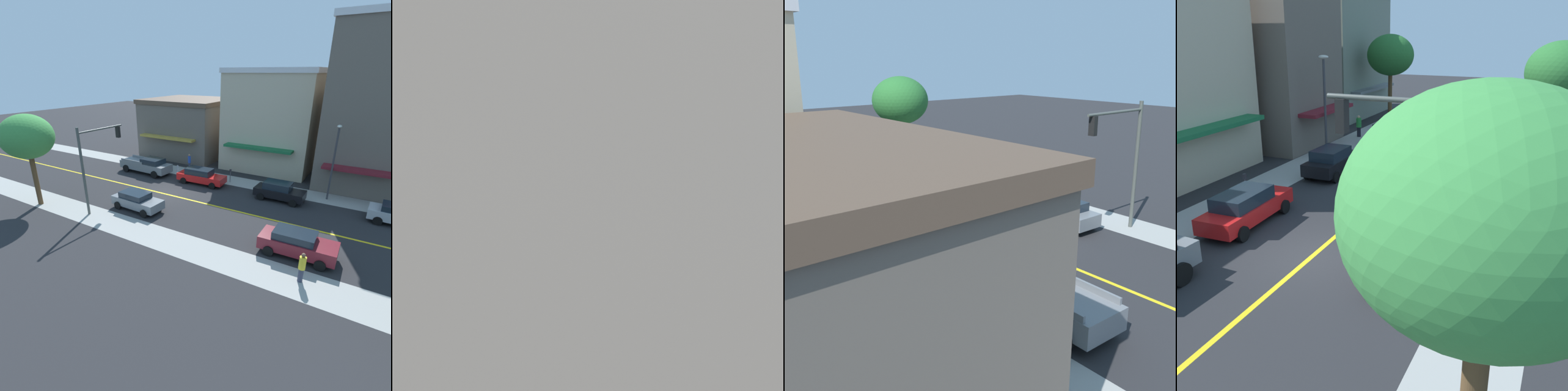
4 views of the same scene
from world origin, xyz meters
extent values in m
plane|color=#262628|center=(0.00, 0.00, 0.00)|extent=(140.00, 140.00, 0.00)
cube|color=#9E9E99|center=(-6.54, 0.00, 0.00)|extent=(2.66, 126.00, 0.01)
cube|color=#9E9E99|center=(6.54, 0.00, 0.00)|extent=(2.66, 126.00, 0.01)
cube|color=yellow|center=(0.00, 0.00, 0.00)|extent=(0.20, 126.00, 0.00)
cube|color=#B29338|center=(-8.54, -5.86, 3.05)|extent=(0.91, 7.57, 0.24)
cube|color=#196638|center=(-8.85, 5.41, 3.11)|extent=(1.19, 7.14, 0.24)
cylinder|color=brown|center=(7.32, 22.40, 1.60)|extent=(0.30, 0.30, 3.21)
ellipsoid|color=#286B2D|center=(7.32, 22.40, 5.10)|extent=(5.05, 5.05, 4.29)
cylinder|color=silver|center=(-6.00, -2.59, 0.31)|extent=(0.24, 0.24, 0.61)
sphere|color=silver|center=(-6.00, -2.59, 0.68)|extent=(0.22, 0.22, 0.22)
cylinder|color=silver|center=(-6.17, -2.59, 0.34)|extent=(0.10, 0.10, 0.10)
cylinder|color=silver|center=(-5.83, -2.59, 0.34)|extent=(0.10, 0.10, 0.10)
cylinder|color=#4C4C51|center=(-5.94, 3.86, 0.56)|extent=(0.07, 0.07, 1.12)
cube|color=#2D2D33|center=(-5.94, 3.86, 1.25)|extent=(0.12, 0.18, 0.26)
cylinder|color=#474C47|center=(6.48, -2.44, 3.37)|extent=(0.20, 0.20, 6.74)
cylinder|color=#474C47|center=(4.34, -2.44, 6.32)|extent=(4.28, 0.14, 0.14)
cube|color=black|center=(2.60, -2.44, 5.82)|extent=(0.26, 0.32, 0.90)
sphere|color=red|center=(2.60, -2.44, 6.12)|extent=(0.20, 0.20, 0.20)
sphere|color=yellow|center=(2.60, -2.44, 5.82)|extent=(0.20, 0.20, 0.20)
sphere|color=green|center=(2.60, -2.44, 5.52)|extent=(0.20, 0.20, 0.20)
cube|color=red|center=(-4.09, 1.58, 0.65)|extent=(1.91, 4.86, 0.66)
cube|color=#19232D|center=(-4.08, 1.34, 1.26)|extent=(1.61, 2.65, 0.57)
cylinder|color=black|center=(-5.01, 3.13, 0.32)|extent=(0.25, 0.65, 0.64)
cylinder|color=black|center=(-3.30, 3.20, 0.32)|extent=(0.25, 0.65, 0.64)
cylinder|color=black|center=(-4.88, -0.03, 0.32)|extent=(0.25, 0.65, 0.64)
cylinder|color=black|center=(-3.17, 0.04, 0.32)|extent=(0.25, 0.65, 0.64)
cube|color=black|center=(-4.07, 9.43, 0.66)|extent=(1.79, 4.21, 0.68)
cube|color=#19232D|center=(-4.07, 9.22, 1.29)|extent=(1.57, 2.27, 0.57)
cylinder|color=black|center=(-4.95, 10.82, 0.32)|extent=(0.22, 0.64, 0.64)
cylinder|color=black|center=(-3.18, 10.81, 0.32)|extent=(0.22, 0.64, 0.64)
cylinder|color=black|center=(-4.96, 8.05, 0.32)|extent=(0.22, 0.64, 0.64)
cylinder|color=black|center=(-3.19, 8.04, 0.32)|extent=(0.22, 0.64, 0.64)
cube|color=slate|center=(3.82, 0.26, 0.66)|extent=(1.88, 4.34, 0.68)
cube|color=#19232D|center=(3.81, 0.05, 1.23)|extent=(1.59, 2.37, 0.45)
cylinder|color=black|center=(3.02, 1.70, 0.32)|extent=(0.25, 0.65, 0.64)
cylinder|color=black|center=(4.73, 1.63, 0.32)|extent=(0.25, 0.65, 0.64)
cylinder|color=black|center=(2.91, -1.12, 0.32)|extent=(0.25, 0.65, 0.64)
cylinder|color=black|center=(4.62, -1.18, 0.32)|extent=(0.25, 0.65, 0.64)
cube|color=#196638|center=(3.95, 23.02, 0.63)|extent=(1.92, 4.50, 0.62)
cube|color=#19232D|center=(3.95, 22.79, 1.23)|extent=(1.65, 2.44, 0.57)
cylinder|color=black|center=(3.08, 24.51, 0.32)|extent=(0.24, 0.65, 0.64)
cylinder|color=black|center=(4.89, 24.47, 0.32)|extent=(0.24, 0.65, 0.64)
cylinder|color=black|center=(3.01, 21.57, 0.32)|extent=(0.24, 0.65, 0.64)
cylinder|color=black|center=(4.82, 21.52, 0.32)|extent=(0.24, 0.65, 0.64)
cube|color=#B7BABF|center=(-4.00, 18.46, 0.68)|extent=(1.92, 4.54, 0.71)
cube|color=#19232D|center=(-4.01, 18.23, 1.25)|extent=(1.63, 2.47, 0.42)
cylinder|color=black|center=(-3.07, 19.90, 0.32)|extent=(0.24, 0.65, 0.64)
cylinder|color=black|center=(-4.94, 17.01, 0.32)|extent=(0.24, 0.65, 0.64)
cylinder|color=black|center=(-3.18, 16.95, 0.32)|extent=(0.24, 0.65, 0.64)
cube|color=maroon|center=(3.87, 12.92, 0.71)|extent=(1.91, 4.52, 0.78)
cube|color=#19232D|center=(3.87, 12.69, 1.33)|extent=(1.65, 2.45, 0.46)
cylinder|color=black|center=(2.93, 14.38, 0.32)|extent=(0.23, 0.64, 0.64)
cylinder|color=black|center=(4.75, 14.42, 0.32)|extent=(0.23, 0.64, 0.64)
cylinder|color=black|center=(2.98, 11.42, 0.32)|extent=(0.23, 0.64, 0.64)
cylinder|color=black|center=(4.81, 11.46, 0.32)|extent=(0.23, 0.64, 0.64)
cube|color=slate|center=(-3.99, -5.46, 0.81)|extent=(2.16, 6.08, 0.81)
cube|color=#19232D|center=(-3.95, -4.37, 1.49)|extent=(1.87, 2.23, 0.55)
cube|color=slate|center=(-4.92, -6.62, 1.33)|extent=(0.21, 3.13, 0.24)
cube|color=slate|center=(-3.13, -6.69, 1.33)|extent=(0.21, 3.13, 0.24)
cylinder|color=black|center=(-4.89, -3.38, 0.40)|extent=(0.31, 0.81, 0.80)
cylinder|color=black|center=(-2.94, -3.45, 0.40)|extent=(0.31, 0.81, 0.80)
cylinder|color=black|center=(-5.03, -7.46, 0.40)|extent=(0.31, 0.81, 0.80)
cylinder|color=black|center=(-3.09, -7.53, 0.40)|extent=(0.31, 0.81, 0.80)
cylinder|color=#33384C|center=(-7.38, -1.91, 0.41)|extent=(0.24, 0.24, 0.83)
cylinder|color=#284CB2|center=(-7.38, -1.91, 1.21)|extent=(0.32, 0.32, 0.76)
sphere|color=#936B4C|center=(-7.38, -1.91, 1.70)|extent=(0.23, 0.23, 0.23)
cylinder|color=#33384C|center=(6.28, 13.72, 0.39)|extent=(0.27, 0.27, 0.79)
cylinder|color=yellow|center=(6.28, 13.72, 1.15)|extent=(0.36, 0.36, 0.72)
sphere|color=brown|center=(6.28, 13.72, 1.62)|extent=(0.22, 0.22, 0.22)
camera|label=1|loc=(20.38, 15.80, 10.34)|focal=27.68mm
camera|label=2|loc=(-22.64, 16.20, 6.18)|focal=41.30mm
camera|label=3|loc=(-15.41, -15.74, 8.82)|focal=43.70mm
camera|label=4|loc=(8.00, -13.14, 7.95)|focal=42.06mm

